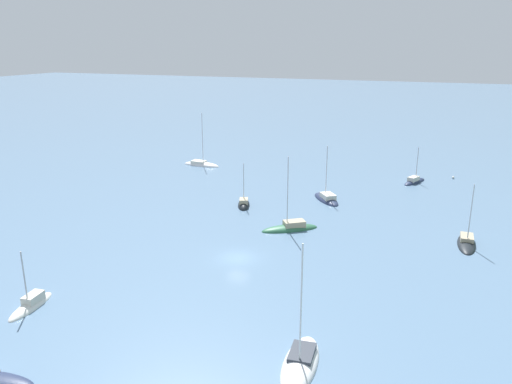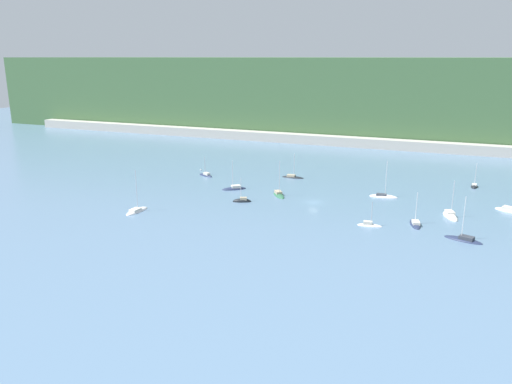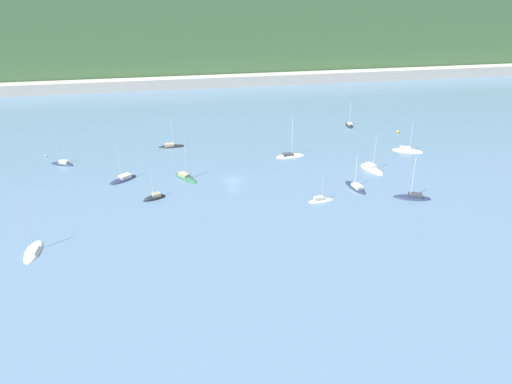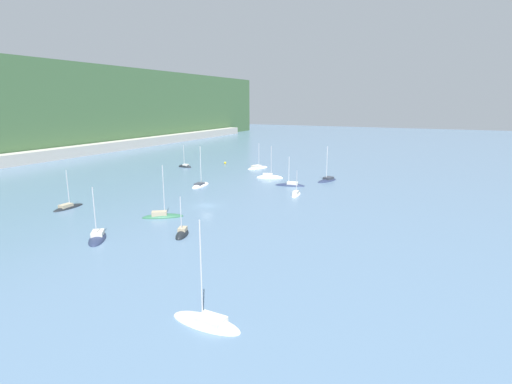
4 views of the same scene
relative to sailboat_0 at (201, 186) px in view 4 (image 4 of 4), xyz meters
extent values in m
plane|color=slate|center=(-17.30, -12.85, -0.08)|extent=(600.00, 600.00, 0.00)
ellipsoid|color=silver|center=(0.04, 0.00, -0.08)|extent=(8.21, 3.42, 1.57)
cube|color=#333842|center=(-0.60, -0.05, 0.59)|extent=(3.03, 2.16, 0.47)
cylinder|color=silver|center=(0.44, 0.04, 5.49)|extent=(0.14, 0.14, 10.28)
ellipsoid|color=#2D6647|center=(-28.64, -9.83, -0.08)|extent=(6.63, 7.94, 1.38)
cube|color=tan|center=(-29.01, -9.31, 0.73)|extent=(3.05, 3.33, 0.86)
cylinder|color=silver|center=(-28.40, -10.16, 5.31)|extent=(0.14, 0.14, 10.01)
ellipsoid|color=black|center=(-31.72, 12.97, -0.08)|extent=(7.50, 2.35, 1.13)
cube|color=tan|center=(-32.31, 12.96, 0.58)|extent=(2.71, 1.61, 0.70)
cylinder|color=silver|center=(-31.34, 12.97, 4.15)|extent=(0.14, 0.14, 7.83)
ellipsoid|color=black|center=(-36.08, -19.79, -0.08)|extent=(5.58, 3.61, 1.89)
cube|color=tan|center=(-35.69, -19.64, 0.83)|extent=(2.23, 1.89, 0.77)
cylinder|color=silver|center=(-36.33, -19.88, 3.61)|extent=(0.14, 0.14, 6.34)
ellipsoid|color=#232D4C|center=(-43.79, -8.26, -0.08)|extent=(7.57, 6.65, 1.41)
cube|color=silver|center=(-43.32, -7.89, 0.74)|extent=(3.26, 3.09, 0.86)
cylinder|color=silver|center=(-44.09, -8.49, 4.59)|extent=(0.14, 0.14, 8.55)
ellipsoid|color=white|center=(33.29, -1.64, -0.08)|extent=(8.92, 6.22, 1.45)
cube|color=beige|center=(32.68, -1.36, 0.71)|extent=(3.63, 3.15, 0.77)
cylinder|color=silver|center=(33.68, -1.82, 4.40)|extent=(0.14, 0.14, 8.16)
ellipsoid|color=silver|center=(-58.08, -38.50, -0.08)|extent=(3.18, 8.30, 1.48)
cube|color=silver|center=(-58.12, -39.15, 0.60)|extent=(2.07, 3.04, 0.54)
cylinder|color=silver|center=(-58.06, -38.09, 5.67)|extent=(0.14, 0.14, 10.68)
ellipsoid|color=white|center=(18.50, -12.48, -0.08)|extent=(5.25, 8.34, 1.95)
cube|color=silver|center=(18.27, -11.89, 0.90)|extent=(2.72, 3.32, 0.88)
cylinder|color=silver|center=(18.64, -12.85, 4.97)|extent=(0.14, 0.14, 9.02)
ellipsoid|color=black|center=(24.64, 22.51, -0.08)|extent=(2.26, 5.55, 1.90)
cube|color=silver|center=(24.61, 22.08, 0.73)|extent=(1.45, 2.04, 0.57)
cylinder|color=silver|center=(24.66, 22.78, 3.96)|extent=(0.14, 0.14, 7.03)
ellipsoid|color=#232D4C|center=(21.58, -29.19, -0.08)|extent=(8.83, 5.23, 1.11)
cube|color=#333842|center=(22.21, -29.40, 0.62)|extent=(3.47, 2.78, 0.79)
cylinder|color=silver|center=(21.18, -29.06, 5.06)|extent=(0.14, 0.14, 9.66)
ellipsoid|color=white|center=(0.70, -27.23, -0.08)|extent=(6.06, 2.29, 1.11)
cube|color=beige|center=(0.23, -27.28, 0.66)|extent=(2.24, 1.41, 0.87)
cylinder|color=#B2B2B7|center=(1.00, -27.20, 3.09)|extent=(0.14, 0.14, 5.72)
ellipsoid|color=#232D4C|center=(10.75, -21.90, -0.08)|extent=(4.09, 8.39, 1.22)
cube|color=silver|center=(10.89, -22.53, 0.62)|extent=(2.26, 3.20, 0.72)
cylinder|color=silver|center=(10.66, -21.51, 4.04)|extent=(0.14, 0.14, 7.56)
sphere|color=yellow|center=(37.10, 13.45, 0.33)|extent=(0.81, 0.81, 0.81)
camera|label=1|loc=(33.42, 9.03, 24.80)|focal=35.00mm
camera|label=2|loc=(17.91, -142.68, 39.29)|focal=35.00mm
camera|label=3|loc=(-30.24, -122.95, 50.71)|focal=35.00mm
camera|label=4|loc=(-89.33, -59.00, 22.22)|focal=28.00mm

